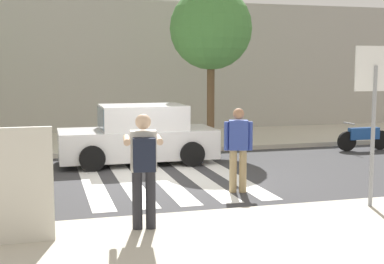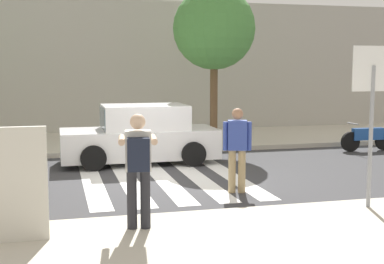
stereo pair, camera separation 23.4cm
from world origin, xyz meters
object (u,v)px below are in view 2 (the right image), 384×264
(stop_sign, at_px, (372,90))
(advertising_board, at_px, (6,185))
(pedestrian_crossing, at_px, (237,145))
(motorcycle, at_px, (367,137))
(parked_car_white, at_px, (141,136))
(street_tree_center, at_px, (214,29))
(photographer_with_backpack, at_px, (138,161))

(stop_sign, bearing_deg, advertising_board, -176.03)
(pedestrian_crossing, height_order, motorcycle, pedestrian_crossing)
(parked_car_white, bearing_deg, street_tree_center, 38.47)
(advertising_board, bearing_deg, pedestrian_crossing, 31.03)
(stop_sign, relative_size, parked_car_white, 0.67)
(stop_sign, distance_m, photographer_with_backpack, 4.16)
(photographer_with_backpack, bearing_deg, street_tree_center, 66.32)
(pedestrian_crossing, distance_m, motorcycle, 7.05)
(photographer_with_backpack, distance_m, advertising_board, 1.86)
(parked_car_white, relative_size, motorcycle, 2.33)
(stop_sign, height_order, parked_car_white, stop_sign)
(motorcycle, distance_m, street_tree_center, 5.76)
(photographer_with_backpack, xyz_separation_m, motorcycle, (8.03, 6.58, -0.75))
(stop_sign, height_order, pedestrian_crossing, stop_sign)
(photographer_with_backpack, height_order, parked_car_white, photographer_with_backpack)
(pedestrian_crossing, distance_m, advertising_board, 4.93)
(street_tree_center, bearing_deg, parked_car_white, -141.53)
(stop_sign, xyz_separation_m, advertising_board, (-5.88, -0.41, -1.21))
(stop_sign, relative_size, motorcycle, 1.57)
(photographer_with_backpack, distance_m, street_tree_center, 9.51)
(parked_car_white, bearing_deg, motorcycle, 2.45)
(photographer_with_backpack, bearing_deg, motorcycle, 39.32)
(stop_sign, xyz_separation_m, motorcycle, (4.00, 6.31, -1.74))
(stop_sign, distance_m, street_tree_center, 8.28)
(motorcycle, bearing_deg, pedestrian_crossing, -143.56)
(stop_sign, distance_m, parked_car_white, 6.87)
(street_tree_center, bearing_deg, motorcycle, -22.64)
(parked_car_white, relative_size, street_tree_center, 0.84)
(pedestrian_crossing, xyz_separation_m, advertising_board, (-4.22, -2.54, -0.03))
(stop_sign, bearing_deg, parked_car_white, 116.65)
(parked_car_white, height_order, street_tree_center, street_tree_center)
(parked_car_white, bearing_deg, stop_sign, -63.35)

